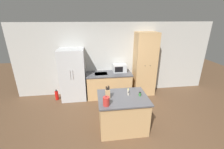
% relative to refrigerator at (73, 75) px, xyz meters
% --- Properties ---
extents(ground_plane, '(14.00, 14.00, 0.00)m').
position_rel_refrigerator_xyz_m(ground_plane, '(1.55, -1.96, -0.89)').
color(ground_plane, brown).
extents(wall_back, '(7.20, 0.06, 2.60)m').
position_rel_refrigerator_xyz_m(wall_back, '(1.55, 0.37, 0.41)').
color(wall_back, '#B2B2AD').
rests_on(wall_back, ground_plane).
extents(refrigerator, '(0.83, 0.70, 1.78)m').
position_rel_refrigerator_xyz_m(refrigerator, '(0.00, 0.00, 0.00)').
color(refrigerator, '#B7BABC').
rests_on(refrigerator, ground_plane).
extents(back_counter, '(1.60, 0.71, 0.89)m').
position_rel_refrigerator_xyz_m(back_counter, '(1.24, 0.00, -0.45)').
color(back_counter, tan).
rests_on(back_counter, ground_plane).
extents(pantry_cabinet, '(0.75, 0.60, 2.28)m').
position_rel_refrigerator_xyz_m(pantry_cabinet, '(2.56, 0.05, 0.25)').
color(pantry_cabinet, tan).
rests_on(pantry_cabinet, ground_plane).
extents(kitchen_island, '(1.23, 0.97, 0.90)m').
position_rel_refrigerator_xyz_m(kitchen_island, '(1.39, -1.75, -0.44)').
color(kitchen_island, tan).
rests_on(kitchen_island, ground_plane).
extents(microwave, '(0.48, 0.37, 0.28)m').
position_rel_refrigerator_xyz_m(microwave, '(1.65, 0.14, 0.13)').
color(microwave, '#B2B5B7').
rests_on(microwave, back_counter).
extents(knife_block, '(0.11, 0.06, 0.33)m').
position_rel_refrigerator_xyz_m(knife_block, '(1.01, -1.77, 0.14)').
color(knife_block, tan).
rests_on(knife_block, kitchen_island).
extents(spice_bottle_tall_dark, '(0.04, 0.04, 0.12)m').
position_rel_refrigerator_xyz_m(spice_bottle_tall_dark, '(1.57, -1.57, 0.07)').
color(spice_bottle_tall_dark, beige).
rests_on(spice_bottle_tall_dark, kitchen_island).
extents(spice_bottle_short_red, '(0.04, 0.04, 0.08)m').
position_rel_refrigerator_xyz_m(spice_bottle_short_red, '(1.55, -1.68, 0.05)').
color(spice_bottle_short_red, beige).
rests_on(spice_bottle_short_red, kitchen_island).
extents(spice_bottle_amber_oil, '(0.06, 0.06, 0.11)m').
position_rel_refrigerator_xyz_m(spice_bottle_amber_oil, '(1.83, -1.75, 0.06)').
color(spice_bottle_amber_oil, '#337033').
rests_on(spice_bottle_amber_oil, kitchen_island).
extents(kettle, '(0.15, 0.15, 0.23)m').
position_rel_refrigerator_xyz_m(kettle, '(0.95, -2.07, 0.12)').
color(kettle, '#B72D28').
rests_on(kettle, kitchen_island).
extents(fire_extinguisher, '(0.11, 0.11, 0.38)m').
position_rel_refrigerator_xyz_m(fire_extinguisher, '(-0.62, -0.05, -0.72)').
color(fire_extinguisher, red).
rests_on(fire_extinguisher, ground_plane).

